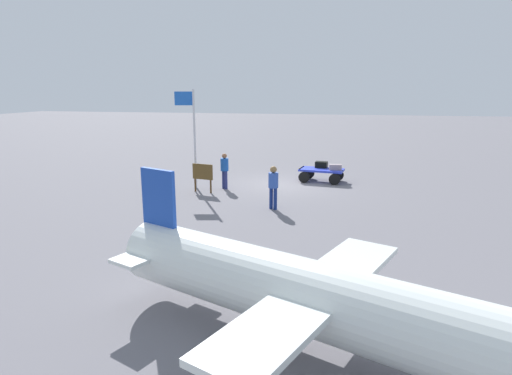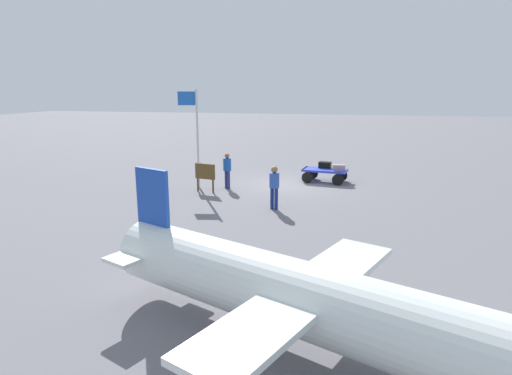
% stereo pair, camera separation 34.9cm
% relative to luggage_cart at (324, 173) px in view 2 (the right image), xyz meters
% --- Properties ---
extents(ground_plane, '(120.00, 120.00, 0.00)m').
position_rel_luggage_cart_xyz_m(ground_plane, '(1.77, 1.05, -0.48)').
color(ground_plane, slate).
extents(luggage_cart, '(2.27, 1.49, 0.65)m').
position_rel_luggage_cart_xyz_m(luggage_cart, '(0.00, 0.00, 0.00)').
color(luggage_cart, blue).
rests_on(luggage_cart, ground).
extents(suitcase_tan, '(0.64, 0.47, 0.31)m').
position_rel_luggage_cart_xyz_m(suitcase_tan, '(0.02, -0.35, 0.33)').
color(suitcase_tan, black).
rests_on(suitcase_tan, luggage_cart).
extents(suitcase_dark, '(0.62, 0.37, 0.27)m').
position_rel_luggage_cart_xyz_m(suitcase_dark, '(-0.69, 0.16, 0.31)').
color(suitcase_dark, gray).
rests_on(suitcase_dark, luggage_cart).
extents(worker_lead, '(0.51, 0.51, 1.65)m').
position_rel_luggage_cart_xyz_m(worker_lead, '(4.27, 2.50, 0.51)').
color(worker_lead, navy).
rests_on(worker_lead, ground).
extents(worker_trailing, '(0.51, 0.51, 1.68)m').
position_rel_luggage_cart_xyz_m(worker_trailing, '(1.49, 5.48, 0.54)').
color(worker_trailing, navy).
rests_on(worker_trailing, ground).
extents(airplane_near, '(8.89, 5.39, 2.91)m').
position_rel_luggage_cart_xyz_m(airplane_near, '(-1.04, 14.65, 0.61)').
color(airplane_near, white).
rests_on(airplane_near, ground).
extents(flagpole, '(0.92, 0.20, 4.51)m').
position_rel_luggage_cart_xyz_m(flagpole, '(5.76, 2.58, 2.25)').
color(flagpole, silver).
rests_on(flagpole, ground).
extents(signboard, '(0.98, 0.25, 1.29)m').
position_rel_luggage_cart_xyz_m(signboard, '(5.03, 3.39, 0.36)').
color(signboard, '#4C3319').
rests_on(signboard, ground).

